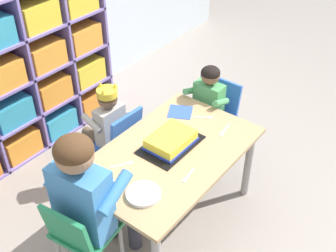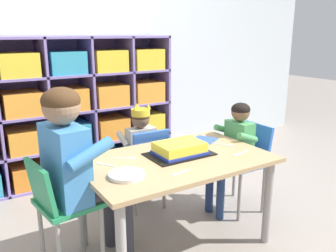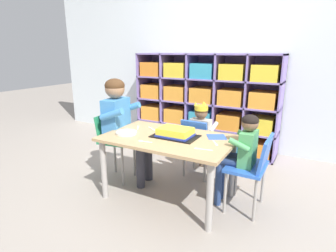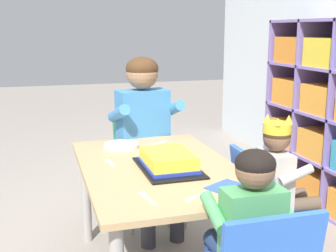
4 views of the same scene
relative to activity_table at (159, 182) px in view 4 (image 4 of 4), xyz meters
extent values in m
cube|color=#7F6BB2|center=(-1.18, 1.41, 0.14)|extent=(0.02, 0.40, 1.27)
cube|color=#7F6BB2|center=(-0.80, 1.41, 0.14)|extent=(0.02, 0.40, 1.27)
cube|color=teal|center=(-0.99, 1.39, -0.38)|extent=(0.30, 0.32, 0.19)
cube|color=orange|center=(-0.60, 1.39, -0.38)|extent=(0.30, 0.32, 0.19)
cube|color=orange|center=(-0.99, 1.39, -0.07)|extent=(0.30, 0.32, 0.19)
cube|color=orange|center=(-0.60, 1.39, -0.07)|extent=(0.30, 0.32, 0.19)
cube|color=orange|center=(-0.99, 1.39, 0.24)|extent=(0.30, 0.32, 0.19)
cube|color=orange|center=(-0.60, 1.39, 0.24)|extent=(0.30, 0.32, 0.19)
cube|color=orange|center=(-0.99, 1.39, 0.55)|extent=(0.30, 0.32, 0.19)
cube|color=yellow|center=(-0.60, 1.39, 0.55)|extent=(0.30, 0.32, 0.19)
cube|color=tan|center=(0.00, 0.00, 0.07)|extent=(1.12, 0.70, 0.03)
cylinder|color=#9E9993|center=(-0.50, -0.29, -0.22)|extent=(0.05, 0.05, 0.55)
cylinder|color=#9E9993|center=(-0.50, 0.29, -0.22)|extent=(0.05, 0.05, 0.55)
cube|color=blue|center=(0.07, 0.57, -0.18)|extent=(0.31, 0.32, 0.03)
cube|color=blue|center=(0.06, 0.42, -0.02)|extent=(0.28, 0.08, 0.31)
cylinder|color=gray|center=(0.19, 0.69, -0.35)|extent=(0.02, 0.02, 0.31)
cylinder|color=gray|center=(-0.05, 0.70, -0.35)|extent=(0.02, 0.02, 0.31)
cylinder|color=gray|center=(-0.06, 0.45, -0.35)|extent=(0.02, 0.02, 0.31)
cube|color=#B2ADA3|center=(0.07, 0.58, -0.03)|extent=(0.21, 0.12, 0.29)
sphere|color=brown|center=(0.07, 0.58, 0.19)|extent=(0.13, 0.13, 0.13)
ellipsoid|color=#472D19|center=(0.07, 0.58, 0.21)|extent=(0.14, 0.14, 0.10)
cylinder|color=yellow|center=(0.07, 0.58, 0.24)|extent=(0.14, 0.14, 0.05)
cone|color=yellow|center=(0.07, 0.64, 0.28)|extent=(0.04, 0.04, 0.04)
cone|color=yellow|center=(0.12, 0.55, 0.28)|extent=(0.04, 0.04, 0.04)
cone|color=yellow|center=(0.02, 0.55, 0.28)|extent=(0.04, 0.04, 0.04)
cylinder|color=brown|center=(0.14, 0.68, -0.14)|extent=(0.08, 0.21, 0.07)
cylinder|color=brown|center=(0.01, 0.68, -0.14)|extent=(0.08, 0.21, 0.07)
cylinder|color=brown|center=(0.14, 0.78, -0.34)|extent=(0.06, 0.06, 0.33)
cylinder|color=brown|center=(0.01, 0.79, -0.34)|extent=(0.06, 0.06, 0.33)
cylinder|color=#B2ADA3|center=(0.20, 0.61, 0.04)|extent=(0.05, 0.17, 0.10)
cylinder|color=#B2ADA3|center=(-0.05, 0.62, 0.04)|extent=(0.05, 0.17, 0.10)
cube|color=#238451|center=(-0.63, 0.08, -0.08)|extent=(0.34, 0.34, 0.03)
cube|color=#238451|center=(-0.77, 0.06, 0.06)|extent=(0.09, 0.29, 0.25)
cylinder|color=gray|center=(-0.50, -0.03, -0.29)|extent=(0.02, 0.02, 0.41)
cylinder|color=gray|center=(-0.53, 0.22, -0.29)|extent=(0.02, 0.02, 0.41)
cylinder|color=gray|center=(-0.74, -0.06, -0.29)|extent=(0.02, 0.02, 0.41)
cylinder|color=gray|center=(-0.77, 0.18, -0.29)|extent=(0.02, 0.02, 0.41)
cube|color=#3D7FBC|center=(-0.63, 0.08, 0.14)|extent=(0.20, 0.32, 0.42)
sphere|color=#997051|center=(-0.63, 0.08, 0.45)|extent=(0.19, 0.19, 0.19)
ellipsoid|color=#472D19|center=(-0.63, 0.08, 0.48)|extent=(0.19, 0.19, 0.14)
cylinder|color=#33333D|center=(-0.47, 0.01, -0.04)|extent=(0.31, 0.14, 0.10)
cylinder|color=#33333D|center=(-0.50, 0.19, -0.04)|extent=(0.31, 0.14, 0.10)
cylinder|color=#33333D|center=(-0.32, 0.03, -0.28)|extent=(0.08, 0.08, 0.43)
cylinder|color=#33333D|center=(-0.35, 0.21, -0.28)|extent=(0.08, 0.08, 0.43)
cylinder|color=#3D7FBC|center=(-0.55, -0.08, 0.23)|extent=(0.25, 0.10, 0.14)
cylinder|color=#3D7FBC|center=(-0.60, 0.25, 0.23)|extent=(0.25, 0.10, 0.14)
cube|color=#4C9E5B|center=(0.65, 0.15, 0.04)|extent=(0.11, 0.21, 0.29)
sphere|color=brown|center=(0.65, 0.15, 0.25)|extent=(0.13, 0.13, 0.13)
ellipsoid|color=black|center=(0.65, 0.15, 0.27)|extent=(0.14, 0.14, 0.10)
cylinder|color=navy|center=(0.55, 0.21, -0.08)|extent=(0.21, 0.07, 0.07)
cylinder|color=navy|center=(0.55, 0.09, -0.08)|extent=(0.21, 0.07, 0.07)
cylinder|color=#4C9E5B|center=(0.61, 0.28, 0.10)|extent=(0.17, 0.05, 0.10)
cylinder|color=#4C9E5B|center=(0.61, 0.03, 0.10)|extent=(0.17, 0.05, 0.10)
cube|color=black|center=(0.05, 0.03, 0.08)|extent=(0.39, 0.25, 0.01)
cube|color=yellow|center=(0.05, 0.03, 0.12)|extent=(0.28, 0.21, 0.07)
cube|color=#283DB2|center=(0.05, 0.03, 0.10)|extent=(0.29, 0.22, 0.02)
cylinder|color=white|center=(-0.37, -0.11, 0.09)|extent=(0.19, 0.19, 0.02)
cube|color=#3356B7|center=(0.37, 0.20, 0.08)|extent=(0.21, 0.21, 0.00)
cube|color=white|center=(0.40, -0.15, 0.08)|extent=(0.10, 0.02, 0.00)
cube|color=white|center=(0.33, -0.16, 0.08)|extent=(0.04, 0.02, 0.00)
cube|color=white|center=(-0.39, 0.09, 0.08)|extent=(0.05, 0.08, 0.00)
cube|color=white|center=(-0.42, 0.15, 0.08)|extent=(0.04, 0.04, 0.00)
cube|color=white|center=(-0.08, -0.21, 0.08)|extent=(0.09, 0.02, 0.00)
cube|color=white|center=(-0.15, -0.21, 0.08)|extent=(0.04, 0.02, 0.00)
cube|color=white|center=(-0.28, 0.16, 0.08)|extent=(0.09, 0.06, 0.00)
cube|color=white|center=(-0.23, 0.12, 0.08)|extent=(0.04, 0.04, 0.00)
cube|color=white|center=(0.40, 0.05, 0.08)|extent=(0.06, 0.08, 0.00)
cube|color=white|center=(0.44, 0.00, 0.08)|extent=(0.04, 0.04, 0.00)
camera|label=1|loc=(-1.54, -1.18, 1.74)|focal=45.29mm
camera|label=2|loc=(-1.10, -1.67, 0.81)|focal=37.86mm
camera|label=3|loc=(1.08, -1.98, 0.80)|focal=29.04mm
camera|label=4|loc=(1.89, -0.52, 0.70)|focal=46.93mm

